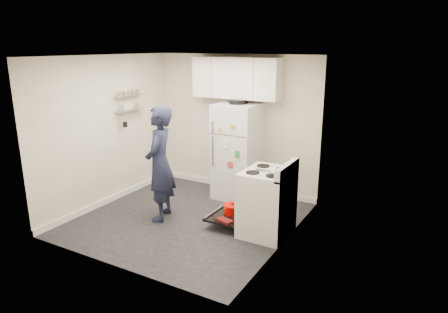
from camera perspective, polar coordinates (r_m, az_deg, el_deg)
The scene contains 7 objects.
room at distance 6.05m, azimuth -5.53°, elevation 1.78°, with size 3.21×3.21×2.51m.
electric_range at distance 5.78m, azimuth 6.04°, elevation -6.62°, with size 0.66×0.76×1.10m.
open_oven_door at distance 6.14m, azimuth 1.00°, elevation -8.02°, with size 0.55×0.71×0.22m.
refrigerator at distance 7.03m, azimuth 1.91°, elevation 0.78°, with size 0.72×0.74×1.75m.
upper_cabinets at distance 7.03m, azimuth 1.77°, elevation 11.16°, with size 1.60×0.33×0.70m, color silver.
wall_shelf_rack at distance 7.23m, azimuth -13.37°, elevation 7.49°, with size 0.14×0.60×0.61m.
person at distance 6.19m, azimuth -9.15°, elevation -1.03°, with size 0.65×0.43×1.79m, color #171C35.
Camera 1 is at (3.33, -4.79, 2.65)m, focal length 32.00 mm.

